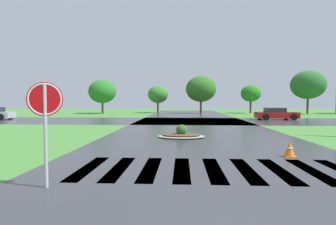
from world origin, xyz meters
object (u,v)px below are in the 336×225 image
stop_sign (45,110)px  car_silver_hatch (276,114)px  median_island (181,135)px  traffic_cone (290,149)px

stop_sign → car_silver_hatch: 25.54m
stop_sign → median_island: size_ratio=0.95×
median_island → car_silver_hatch: size_ratio=0.61×
stop_sign → car_silver_hatch: (12.64, 22.17, -1.18)m
stop_sign → median_island: (3.00, 8.39, -1.60)m
median_island → car_silver_hatch: (9.64, 13.77, 0.42)m
traffic_cone → median_island: bearing=128.5°
stop_sign → car_silver_hatch: bearing=43.4°
stop_sign → traffic_cone: 7.83m
median_island → traffic_cone: size_ratio=4.40×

